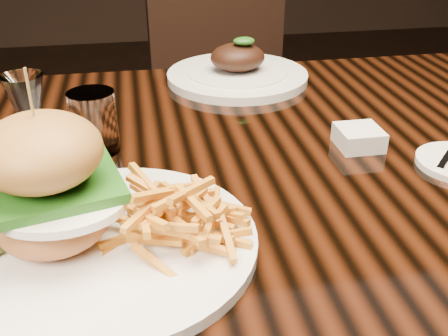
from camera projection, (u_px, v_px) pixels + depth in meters
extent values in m
cube|color=black|center=(236.00, 164.00, 0.85)|extent=(1.60, 0.90, 0.04)
cylinder|color=white|center=(113.00, 243.00, 0.62)|extent=(0.34, 0.34, 0.01)
ellipsoid|color=#A75F36|center=(54.00, 222.00, 0.60)|extent=(0.13, 0.13, 0.06)
ellipsoid|color=white|center=(61.00, 205.00, 0.57)|extent=(0.14, 0.11, 0.01)
ellipsoid|color=orange|center=(85.00, 204.00, 0.56)|extent=(0.03, 0.03, 0.01)
cube|color=#2C701C|center=(47.00, 188.00, 0.57)|extent=(0.17, 0.16, 0.01)
ellipsoid|color=#925F28|center=(40.00, 151.00, 0.55)|extent=(0.13, 0.13, 0.08)
cylinder|color=olive|center=(34.00, 116.00, 0.53)|extent=(0.00, 0.00, 0.10)
cube|color=white|center=(359.00, 138.00, 0.85)|extent=(0.07, 0.07, 0.03)
cylinder|color=white|center=(41.00, 177.00, 0.77)|extent=(0.05, 0.05, 0.00)
cylinder|color=white|center=(36.00, 151.00, 0.75)|extent=(0.01, 0.01, 0.08)
cone|color=white|center=(26.00, 101.00, 0.71)|extent=(0.06, 0.06, 0.07)
cylinder|color=white|center=(94.00, 122.00, 0.82)|extent=(0.07, 0.07, 0.10)
cylinder|color=white|center=(237.00, 76.00, 1.14)|extent=(0.31, 0.31, 0.02)
cylinder|color=white|center=(237.00, 75.00, 1.14)|extent=(0.22, 0.22, 0.02)
ellipsoid|color=black|center=(238.00, 57.00, 1.12)|extent=(0.12, 0.10, 0.06)
ellipsoid|color=#2C701C|center=(244.00, 41.00, 1.10)|extent=(0.05, 0.03, 0.02)
cube|color=black|center=(233.00, 121.00, 1.70)|extent=(0.49, 0.49, 0.06)
cube|color=black|center=(217.00, 28.00, 1.76)|extent=(0.46, 0.08, 0.50)
cylinder|color=black|center=(189.00, 218.00, 1.61)|extent=(0.04, 0.04, 0.45)
cylinder|color=black|center=(304.00, 202.00, 1.69)|extent=(0.04, 0.04, 0.45)
cylinder|color=black|center=(169.00, 162.00, 1.93)|extent=(0.04, 0.04, 0.45)
cylinder|color=black|center=(267.00, 150.00, 2.01)|extent=(0.04, 0.04, 0.45)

